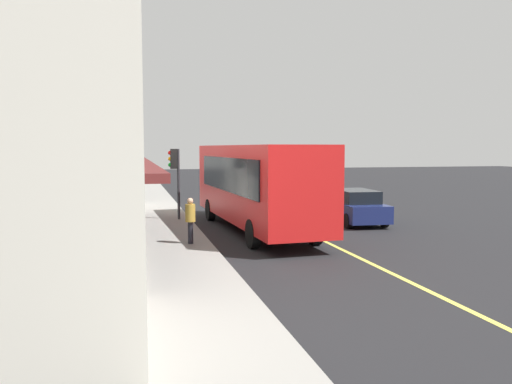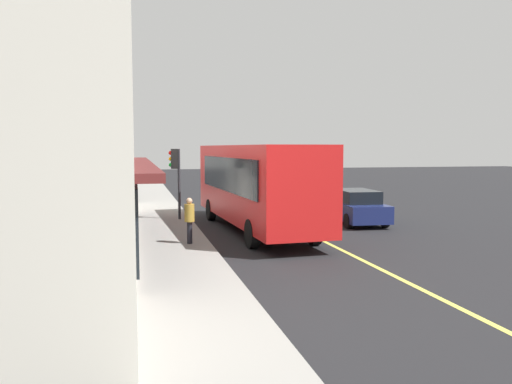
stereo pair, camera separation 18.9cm
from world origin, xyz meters
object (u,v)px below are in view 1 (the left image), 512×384
car_teal (272,186)px  bus (255,183)px  car_navy (355,207)px  traffic_light (175,167)px  pedestrian_near_storefront (190,216)px

car_teal → bus: bearing=161.8°
car_navy → traffic_light: bearing=75.0°
car_navy → pedestrian_near_storefront: pedestrian_near_storefront is taller
car_navy → car_teal: same height
car_navy → pedestrian_near_storefront: size_ratio=2.82×
bus → car_teal: (14.34, -4.71, -1.24)m
bus → pedestrian_near_storefront: 4.34m
bus → pedestrian_near_storefront: bus is taller
traffic_light → pedestrian_near_storefront: (-6.14, 0.02, -1.45)m
car_teal → pedestrian_near_storefront: 18.99m
car_teal → pedestrian_near_storefront: pedestrian_near_storefront is taller
bus → car_teal: bus is taller
bus → traffic_light: 4.33m
car_teal → pedestrian_near_storefront: (-17.36, 7.69, 0.34)m
bus → car_navy: (1.00, -4.89, -1.24)m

